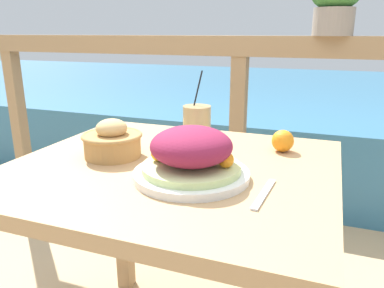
% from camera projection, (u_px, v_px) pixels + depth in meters
% --- Properties ---
extents(patio_table, '(0.91, 0.82, 0.76)m').
position_uv_depth(patio_table, '(173.00, 202.00, 1.10)').
color(patio_table, tan).
rests_on(patio_table, ground_plane).
extents(railing_fence, '(2.80, 0.08, 1.11)m').
position_uv_depth(railing_fence, '(239.00, 98.00, 1.76)').
color(railing_fence, '#937551').
rests_on(railing_fence, ground_plane).
extents(sea_backdrop, '(12.00, 4.00, 0.56)m').
position_uv_depth(sea_backdrop, '(290.00, 111.00, 4.16)').
color(sea_backdrop, teal).
rests_on(sea_backdrop, ground_plane).
extents(salad_plate, '(0.30, 0.30, 0.14)m').
position_uv_depth(salad_plate, '(191.00, 157.00, 0.95)').
color(salad_plate, silver).
rests_on(salad_plate, patio_table).
extents(drink_glass, '(0.09, 0.09, 0.25)m').
position_uv_depth(drink_glass, '(197.00, 127.00, 1.20)').
color(drink_glass, tan).
rests_on(drink_glass, patio_table).
extents(bread_basket, '(0.18, 0.18, 0.12)m').
position_uv_depth(bread_basket, '(112.00, 141.00, 1.12)').
color(bread_basket, '#AD7F47').
rests_on(bread_basket, patio_table).
extents(fork, '(0.03, 0.18, 0.00)m').
position_uv_depth(fork, '(264.00, 194.00, 0.87)').
color(fork, silver).
rests_on(fork, patio_table).
extents(orange_near_basket, '(0.07, 0.07, 0.07)m').
position_uv_depth(orange_near_basket, '(283.00, 141.00, 1.17)').
color(orange_near_basket, orange).
rests_on(orange_near_basket, patio_table).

